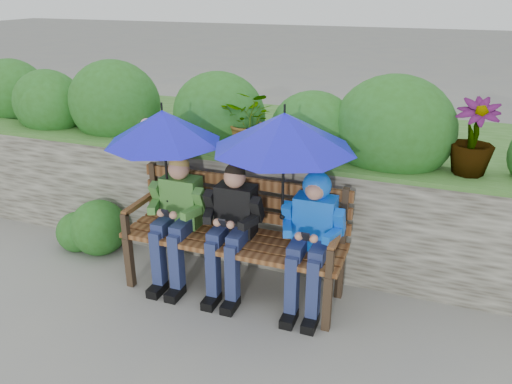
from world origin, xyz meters
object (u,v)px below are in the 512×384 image
(boy_middle, at_px, (232,223))
(boy_right, at_px, (312,231))
(boy_left, at_px, (177,214))
(park_bench, at_px, (236,229))
(umbrella_right, at_px, (284,131))
(umbrella_left, at_px, (163,127))

(boy_middle, xyz_separation_m, boy_right, (0.66, 0.01, 0.04))
(boy_left, xyz_separation_m, boy_right, (1.15, 0.01, 0.04))
(park_bench, distance_m, umbrella_right, 0.98)
(boy_left, xyz_separation_m, boy_middle, (0.50, 0.00, -0.00))
(boy_middle, bearing_deg, boy_left, -179.91)
(park_bench, xyz_separation_m, umbrella_left, (-0.58, -0.06, 0.82))
(park_bench, relative_size, boy_middle, 1.64)
(boy_left, bearing_deg, umbrella_left, 163.73)
(boy_middle, height_order, boy_right, boy_right)
(park_bench, distance_m, boy_right, 0.67)
(park_bench, relative_size, umbrella_left, 1.94)
(umbrella_left, distance_m, umbrella_right, 1.00)
(boy_left, distance_m, umbrella_left, 0.73)
(park_bench, relative_size, umbrella_right, 1.71)
(boy_middle, distance_m, boy_right, 0.66)
(boy_right, distance_m, umbrella_right, 0.79)
(umbrella_right, bearing_deg, park_bench, 170.06)
(boy_left, height_order, umbrella_left, umbrella_left)
(umbrella_left, bearing_deg, boy_left, -16.27)
(boy_right, xyz_separation_m, umbrella_left, (-1.24, 0.01, 0.69))
(umbrella_left, height_order, umbrella_right, umbrella_right)
(boy_middle, bearing_deg, park_bench, 88.82)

